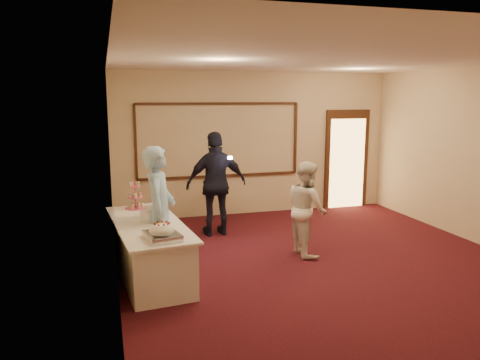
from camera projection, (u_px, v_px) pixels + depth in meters
name	position (u px, v px, depth m)	size (l,w,h in m)	color
floor	(328.00, 268.00, 6.89)	(7.00, 7.00, 0.00)	black
room_walls	(333.00, 131.00, 6.53)	(6.04, 7.04, 3.02)	beige
wall_molding	(219.00, 140.00, 9.67)	(3.45, 0.04, 1.55)	#34230F
doorway	(347.00, 160.00, 10.55)	(1.05, 0.07, 2.20)	#34230F
buffet_table	(149.00, 249.00, 6.56)	(1.12, 2.37, 0.77)	white
pavlova_tray	(162.00, 232.00, 5.75)	(0.47, 0.57, 0.20)	#ABAEB2
cupcake_stand	(135.00, 198.00, 7.29)	(0.32, 0.32, 0.47)	#C34174
plate_stack_a	(147.00, 216.00, 6.52)	(0.20, 0.20, 0.16)	white
plate_stack_b	(151.00, 210.00, 6.89)	(0.19, 0.19, 0.16)	white
tart	(162.00, 226.00, 6.24)	(0.25, 0.25, 0.05)	white
man	(159.00, 211.00, 6.57)	(0.67, 0.44, 1.83)	#9AC7F2
woman	(307.00, 208.00, 7.40)	(0.73, 0.57, 1.50)	white
guest	(216.00, 184.00, 8.42)	(1.10, 0.46, 1.89)	black
camera_flash	(230.00, 158.00, 8.12)	(0.07, 0.04, 0.05)	white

